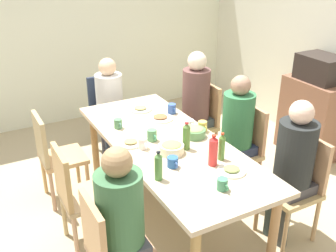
# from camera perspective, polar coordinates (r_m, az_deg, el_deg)

# --- Properties ---
(ground_plane) EXTENTS (6.17, 6.17, 0.00)m
(ground_plane) POSITION_cam_1_polar(r_m,az_deg,el_deg) (3.83, 0.00, -12.39)
(ground_plane) COLOR tan
(wall_left) EXTENTS (0.12, 4.83, 2.60)m
(wall_left) POSITION_cam_1_polar(r_m,az_deg,el_deg) (5.59, -13.39, 13.80)
(wall_left) COLOR #E7ECD0
(wall_left) RESTS_ON ground_plane
(dining_table) EXTENTS (2.19, 0.88, 0.76)m
(dining_table) POSITION_cam_1_polar(r_m,az_deg,el_deg) (3.46, 0.00, -3.43)
(dining_table) COLOR beige
(dining_table) RESTS_ON ground_plane
(chair_0) EXTENTS (0.40, 0.40, 0.90)m
(chair_0) POSITION_cam_1_polar(r_m,az_deg,el_deg) (4.47, 4.75, 1.01)
(chair_0) COLOR tan
(chair_0) RESTS_ON ground_plane
(person_0) EXTENTS (0.30, 0.30, 1.28)m
(person_0) POSITION_cam_1_polar(r_m,az_deg,el_deg) (4.33, 3.86, 3.79)
(person_0) COLOR #3B3746
(person_0) RESTS_ON ground_plane
(chair_1) EXTENTS (0.40, 0.40, 0.90)m
(chair_1) POSITION_cam_1_polar(r_m,az_deg,el_deg) (3.90, -15.89, -3.69)
(chair_1) COLOR tan
(chair_1) RESTS_ON ground_plane
(chair_2) EXTENTS (0.40, 0.40, 0.90)m
(chair_2) POSITION_cam_1_polar(r_m,az_deg,el_deg) (2.73, -8.14, -16.87)
(chair_2) COLOR tan
(chair_2) RESTS_ON ground_plane
(person_2) EXTENTS (0.30, 0.30, 1.23)m
(person_2) POSITION_cam_1_polar(r_m,az_deg,el_deg) (2.61, -6.55, -12.69)
(person_2) COLOR #3D3B47
(person_2) RESTS_ON ground_plane
(chair_3) EXTENTS (0.40, 0.40, 0.90)m
(chair_3) POSITION_cam_1_polar(r_m,az_deg,el_deg) (3.94, 10.50, -2.79)
(chair_3) COLOR tan
(chair_3) RESTS_ON ground_plane
(person_3) EXTENTS (0.30, 0.30, 1.23)m
(person_3) POSITION_cam_1_polar(r_m,az_deg,el_deg) (3.80, 9.68, -0.19)
(person_3) COLOR #312C47
(person_3) RESTS_ON ground_plane
(chair_4) EXTENTS (0.40, 0.40, 0.90)m
(chair_4) POSITION_cam_1_polar(r_m,az_deg,el_deg) (3.29, -12.78, -9.13)
(chair_4) COLOR tan
(chair_4) RESTS_ON ground_plane
(chair_5) EXTENTS (0.40, 0.40, 0.90)m
(chair_5) POSITION_cam_1_polar(r_m,az_deg,el_deg) (4.75, -8.53, 2.29)
(chair_5) COLOR #343750
(chair_5) RESTS_ON ground_plane
(person_5) EXTENTS (0.30, 0.30, 1.15)m
(person_5) POSITION_cam_1_polar(r_m,az_deg,el_deg) (4.60, -8.26, 3.98)
(person_5) COLOR #333552
(person_5) RESTS_ON ground_plane
(chair_6) EXTENTS (0.40, 0.40, 0.90)m
(chair_6) POSITION_cam_1_polar(r_m,az_deg,el_deg) (3.49, 17.94, -7.61)
(chair_6) COLOR tan
(chair_6) RESTS_ON ground_plane
(person_6) EXTENTS (0.30, 0.30, 1.24)m
(person_6) POSITION_cam_1_polar(r_m,az_deg,el_deg) (3.32, 17.36, -4.71)
(person_6) COLOR #414948
(person_6) RESTS_ON ground_plane
(plate_0) EXTENTS (0.24, 0.24, 0.04)m
(plate_0) POSITION_cam_1_polar(r_m,az_deg,el_deg) (3.85, -1.09, 1.17)
(plate_0) COLOR white
(plate_0) RESTS_ON dining_table
(plate_1) EXTENTS (0.22, 0.22, 0.04)m
(plate_1) POSITION_cam_1_polar(r_m,az_deg,el_deg) (4.06, -3.92, 2.45)
(plate_1) COLOR silver
(plate_1) RESTS_ON dining_table
(plate_2) EXTENTS (0.20, 0.20, 0.04)m
(plate_2) POSITION_cam_1_polar(r_m,az_deg,el_deg) (3.39, -5.32, -2.37)
(plate_2) COLOR silver
(plate_2) RESTS_ON dining_table
(plate_3) EXTENTS (0.21, 0.21, 0.04)m
(plate_3) POSITION_cam_1_polar(r_m,az_deg,el_deg) (3.03, 9.01, -6.20)
(plate_3) COLOR white
(plate_3) RESTS_ON dining_table
(bowl_0) EXTENTS (0.20, 0.20, 0.09)m
(bowl_0) POSITION_cam_1_polar(r_m,az_deg,el_deg) (3.23, 0.52, -3.12)
(bowl_0) COLOR beige
(bowl_0) RESTS_ON dining_table
(bowl_1) EXTENTS (0.19, 0.19, 0.09)m
(bowl_1) POSITION_cam_1_polar(r_m,az_deg,el_deg) (3.50, 3.81, -0.84)
(bowl_1) COLOR #52824F
(bowl_1) RESTS_ON dining_table
(cup_0) EXTENTS (0.12, 0.08, 0.10)m
(cup_0) POSITION_cam_1_polar(r_m,az_deg,el_deg) (3.97, 0.54, 2.47)
(cup_0) COLOR #395AA6
(cup_0) RESTS_ON dining_table
(cup_1) EXTENTS (0.12, 0.08, 0.10)m
(cup_1) POSITION_cam_1_polar(r_m,az_deg,el_deg) (3.43, -2.27, -1.31)
(cup_1) COLOR #518B5A
(cup_1) RESTS_ON dining_table
(cup_2) EXTENTS (0.12, 0.08, 0.08)m
(cup_2) POSITION_cam_1_polar(r_m,az_deg,el_deg) (3.04, 0.68, -5.14)
(cup_2) COLOR #2A59A0
(cup_2) RESTS_ON dining_table
(cup_3) EXTENTS (0.11, 0.08, 0.09)m
(cup_3) POSITION_cam_1_polar(r_m,az_deg,el_deg) (2.80, 7.73, -8.20)
(cup_3) COLOR #428961
(cup_3) RESTS_ON dining_table
(cup_4) EXTENTS (0.12, 0.08, 0.09)m
(cup_4) POSITION_cam_1_polar(r_m,az_deg,el_deg) (3.60, 4.92, -0.05)
(cup_4) COLOR #EFC655
(cup_4) RESTS_ON dining_table
(cup_5) EXTENTS (0.13, 0.09, 0.07)m
(cup_5) POSITION_cam_1_polar(r_m,az_deg,el_deg) (3.68, 2.99, 0.36)
(cup_5) COLOR white
(cup_5) RESTS_ON dining_table
(cup_6) EXTENTS (0.11, 0.07, 0.09)m
(cup_6) POSITION_cam_1_polar(r_m,az_deg,el_deg) (3.68, -7.08, 0.32)
(cup_6) COLOR #4E8558
(cup_6) RESTS_ON dining_table
(cup_7) EXTENTS (0.11, 0.08, 0.09)m
(cup_7) POSITION_cam_1_polar(r_m,az_deg,el_deg) (3.30, -3.57, -2.48)
(cup_7) COLOR white
(cup_7) RESTS_ON dining_table
(bottle_0) EXTENTS (0.06, 0.06, 0.24)m
(bottle_0) POSITION_cam_1_polar(r_m,az_deg,el_deg) (3.26, 2.62, -1.49)
(bottle_0) COLOR #4F7F33
(bottle_0) RESTS_ON dining_table
(bottle_1) EXTENTS (0.05, 0.05, 0.23)m
(bottle_1) POSITION_cam_1_polar(r_m,az_deg,el_deg) (3.14, 7.63, -2.98)
(bottle_1) COLOR #558738
(bottle_1) RESTS_ON dining_table
(bottle_2) EXTENTS (0.07, 0.07, 0.25)m
(bottle_2) POSITION_cam_1_polar(r_m,az_deg,el_deg) (3.05, 6.43, -3.52)
(bottle_2) COLOR red
(bottle_2) RESTS_ON dining_table
(bottle_3) EXTENTS (0.06, 0.06, 0.23)m
(bottle_3) POSITION_cam_1_polar(r_m,az_deg,el_deg) (2.86, -1.37, -5.74)
(bottle_3) COLOR #4C863E
(bottle_3) RESTS_ON dining_table
(side_cabinet) EXTENTS (0.70, 0.44, 0.90)m
(side_cabinet) POSITION_cam_1_polar(r_m,az_deg,el_deg) (4.94, 19.85, 1.15)
(side_cabinet) COLOR brown
(side_cabinet) RESTS_ON ground_plane
(microwave) EXTENTS (0.48, 0.36, 0.28)m
(microwave) POSITION_cam_1_polar(r_m,az_deg,el_deg) (4.75, 20.88, 7.68)
(microwave) COLOR #2B231F
(microwave) RESTS_ON side_cabinet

